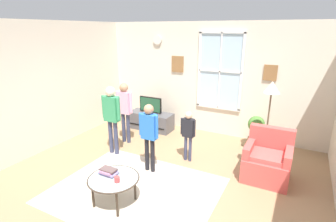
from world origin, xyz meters
name	(u,v)px	position (x,y,z in m)	size (l,w,h in m)	color
ground_plane	(151,185)	(0.00, 0.00, -0.01)	(6.07, 6.08, 0.02)	#9E7A56
back_wall	(209,79)	(0.01, 2.80, 1.36)	(5.47, 0.17, 2.71)	beige
side_wall_left	(32,90)	(-2.79, 0.00, 1.35)	(0.12, 5.48, 2.71)	beige
area_rug	(135,190)	(-0.15, -0.26, 0.00)	(2.59, 2.11, 0.01)	#C6B29E
tv_stand	(151,121)	(-1.35, 2.22, 0.22)	(1.16, 0.48, 0.44)	#4C4C51
television	(150,105)	(-1.35, 2.22, 0.67)	(0.62, 0.08, 0.42)	#4C4C4C
armchair	(267,161)	(1.69, 1.15, 0.33)	(0.76, 0.74, 0.87)	#D14C47
coffee_table	(114,180)	(-0.24, -0.67, 0.41)	(0.77, 0.77, 0.44)	#99B2B7
book_stack	(109,171)	(-0.37, -0.62, 0.48)	(0.28, 0.20, 0.09)	#7F4160
cup	(117,179)	(-0.12, -0.73, 0.48)	(0.08, 0.08, 0.08)	#BF3F3F
remote_near_books	(112,174)	(-0.31, -0.62, 0.44)	(0.04, 0.14, 0.02)	black
person_blue_shirt	(149,130)	(-0.26, 0.39, 0.81)	(0.39, 0.18, 1.29)	black
person_green_shirt	(112,113)	(-1.31, 0.65, 0.91)	(0.44, 0.20, 1.45)	#333851
person_black_shirt	(188,131)	(0.20, 1.08, 0.64)	(0.31, 0.14, 1.03)	#333851
person_pink_shirt	(125,106)	(-1.43, 1.24, 0.87)	(0.42, 0.19, 1.40)	#333851
potted_plant_by_window	(256,130)	(1.28, 2.33, 0.41)	(0.36, 0.36, 0.73)	#9E6B4C
floor_lamp	(271,95)	(1.56, 1.78, 1.35)	(0.32, 0.32, 1.62)	black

